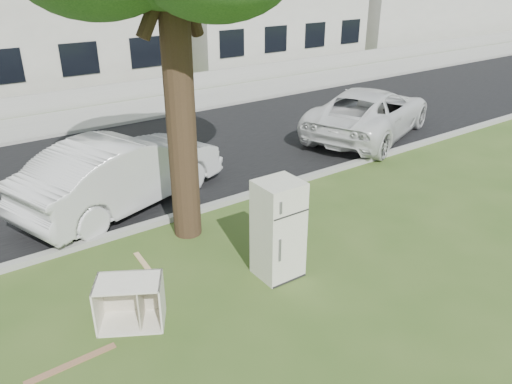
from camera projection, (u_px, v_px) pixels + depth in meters
ground at (257, 267)px, 8.84m from camera, size 120.00×120.00×0.00m
road at (126, 165)px, 13.28m from camera, size 120.00×7.00×0.01m
kerb_near at (190, 215)px, 10.66m from camera, size 120.00×0.18×0.12m
kerb_far at (83, 132)px, 15.91m from camera, size 120.00×0.18×0.12m
sidewalk at (69, 121)px, 16.98m from camera, size 120.00×2.80×0.01m
low_wall at (54, 101)px, 18.02m from camera, size 120.00×0.15×0.70m
fridge at (278, 229)px, 8.30m from camera, size 0.72×0.67×1.73m
cabinet at (130, 303)px, 7.30m from camera, size 1.12×0.99×0.74m
plank_a at (72, 364)px, 6.68m from camera, size 1.22×0.13×0.02m
plank_b at (137, 315)px, 7.62m from camera, size 0.56×0.68×0.02m
plank_c at (144, 264)px, 8.91m from camera, size 0.15×0.86×0.02m
car_center at (123, 171)px, 10.81m from camera, size 5.07×3.13×1.58m
car_right at (370, 112)px, 15.28m from camera, size 5.84×4.22×1.48m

